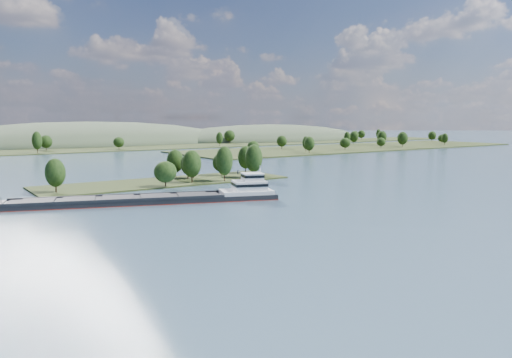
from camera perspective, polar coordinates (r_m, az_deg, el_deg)
ground at (r=149.99m, az=-0.76°, el=-2.91°), size 1800.00×1800.00×0.00m
tree_island at (r=203.25m, az=-8.11°, el=0.89°), size 100.00×33.02×15.32m
right_bank at (r=436.25m, az=11.56°, el=3.63°), size 320.00×90.00×14.75m
back_shoreline at (r=413.57m, az=-21.82°, el=3.05°), size 900.00×60.00×16.78m
hill_east at (r=584.17m, az=1.42°, el=4.50°), size 260.00×140.00×36.00m
hill_west at (r=523.22m, az=-18.71°, el=3.84°), size 320.00×160.00×44.00m
cargo_barge at (r=155.95m, az=-10.60°, el=-2.11°), size 82.09×36.93×11.30m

